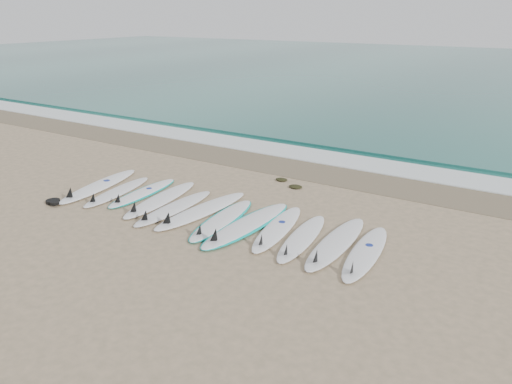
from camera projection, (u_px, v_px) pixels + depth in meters
The scene contains 20 objects.
ground at pixel (213, 216), 10.97m from camera, with size 120.00×120.00×0.00m, color #998263.
ocean at pixel (477, 72), 36.82m from camera, with size 120.00×55.00×0.03m, color #20655C.
wet_sand_band at pixel (299, 168), 14.23m from camera, with size 120.00×1.80×0.01m, color brown.
foam_band at pixel (320, 157), 15.34m from camera, with size 120.00×1.40×0.04m, color silver.
wave_crest at pixel (340, 145), 16.52m from camera, with size 120.00×1.00×0.10m, color #20655C.
surfboard_0 at pixel (98, 186), 12.63m from camera, with size 1.09×2.94×0.37m.
surfboard_1 at pixel (116, 192), 12.24m from camera, with size 0.85×2.45×0.31m.
surfboard_2 at pixel (142, 193), 12.21m from camera, with size 0.74×2.41×0.30m.
surfboard_3 at pixel (159, 200), 11.73m from camera, with size 0.88×2.78×0.35m.
surfboard_4 at pixel (173, 208), 11.22m from camera, with size 0.56×2.58×0.33m.
surfboard_5 at pixel (200, 211), 11.06m from camera, with size 0.85×2.89×0.36m.
surfboard_6 at pixel (221, 220), 10.62m from camera, with size 0.91×2.59×0.32m.
surfboard_7 at pixel (246, 225), 10.35m from camera, with size 0.85×2.95×0.37m.
surfboard_8 at pixel (277, 229), 10.17m from camera, with size 0.93×2.55×0.32m.
surfboard_9 at pixel (301, 238), 9.75m from camera, with size 0.82×2.46×0.31m.
surfboard_10 at pixel (335, 243), 9.52m from camera, with size 0.66×2.72×0.35m.
surfboard_11 at pixel (365, 253), 9.14m from camera, with size 0.77×2.56×0.32m.
seaweed_near at pixel (282, 180), 13.21m from camera, with size 0.33×0.26×0.06m, color black.
seaweed_far at pixel (296, 187), 12.67m from camera, with size 0.35×0.27×0.07m, color black.
leash_coil at pixel (53, 202), 11.62m from camera, with size 0.46×0.36×0.11m.
Camera 1 is at (6.19, -8.08, 4.24)m, focal length 35.00 mm.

